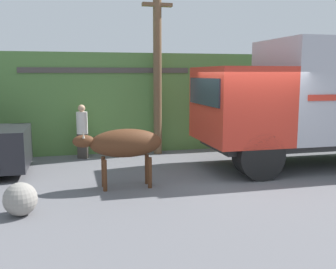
% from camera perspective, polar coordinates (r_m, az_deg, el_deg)
% --- Properties ---
extents(ground_plane, '(60.00, 60.00, 0.00)m').
position_cam_1_polar(ground_plane, '(9.70, 11.29, -6.04)').
color(ground_plane, slate).
extents(hillside_embankment, '(32.00, 6.95, 3.10)m').
position_cam_1_polar(hillside_embankment, '(16.14, 0.56, 5.56)').
color(hillside_embankment, '#568442').
rests_on(hillside_embankment, ground_plane).
extents(building_backdrop, '(5.11, 2.70, 2.64)m').
position_cam_1_polar(building_backdrop, '(13.52, -9.28, 3.92)').
color(building_backdrop, '#C6B793').
rests_on(building_backdrop, ground_plane).
extents(cargo_truck, '(6.20, 2.53, 3.33)m').
position_cam_1_polar(cargo_truck, '(11.26, 21.22, 5.06)').
color(cargo_truck, '#2D2D2D').
rests_on(cargo_truck, ground_plane).
extents(brown_cow, '(1.90, 0.62, 1.29)m').
position_cam_1_polar(brown_cow, '(8.48, -6.41, -1.37)').
color(brown_cow, '#512D19').
rests_on(brown_cow, ground_plane).
extents(pedestrian_on_hill, '(0.43, 0.43, 1.58)m').
position_cam_1_polar(pedestrian_on_hill, '(11.68, -12.35, 0.77)').
color(pedestrian_on_hill, '#38332D').
rests_on(pedestrian_on_hill, ground_plane).
extents(utility_pole, '(0.90, 0.25, 5.09)m').
position_cam_1_polar(utility_pole, '(12.05, -1.54, 9.69)').
color(utility_pole, brown).
rests_on(utility_pole, ground_plane).
extents(roadside_rock, '(0.59, 0.59, 0.59)m').
position_cam_1_polar(roadside_rock, '(7.39, -20.65, -8.77)').
color(roadside_rock, gray).
rests_on(roadside_rock, ground_plane).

